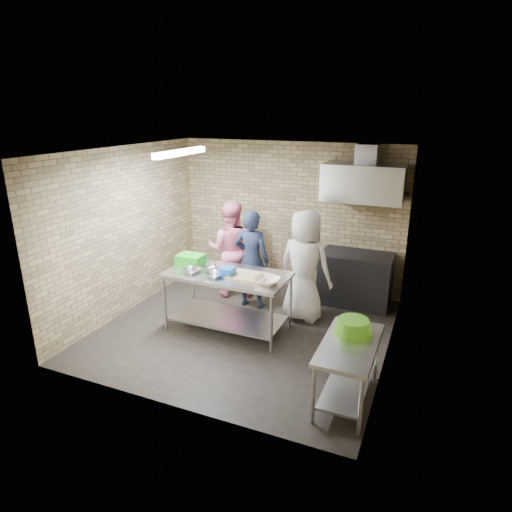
# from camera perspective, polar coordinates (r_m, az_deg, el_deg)

# --- Properties ---
(floor) EXTENTS (4.20, 4.20, 0.00)m
(floor) POSITION_cam_1_polar(r_m,az_deg,el_deg) (6.89, -1.44, -9.49)
(floor) COLOR black
(floor) RESTS_ON ground
(ceiling) EXTENTS (4.20, 4.20, 0.00)m
(ceiling) POSITION_cam_1_polar(r_m,az_deg,el_deg) (6.10, -1.64, 13.48)
(ceiling) COLOR black
(ceiling) RESTS_ON ground
(back_wall) EXTENTS (4.20, 0.06, 2.70)m
(back_wall) POSITION_cam_1_polar(r_m,az_deg,el_deg) (8.16, 4.33, 5.14)
(back_wall) COLOR tan
(back_wall) RESTS_ON ground
(front_wall) EXTENTS (4.20, 0.06, 2.70)m
(front_wall) POSITION_cam_1_polar(r_m,az_deg,el_deg) (4.74, -11.67, -5.38)
(front_wall) COLOR tan
(front_wall) RESTS_ON ground
(left_wall) EXTENTS (0.06, 4.00, 2.70)m
(left_wall) POSITION_cam_1_polar(r_m,az_deg,el_deg) (7.46, -16.40, 3.12)
(left_wall) COLOR tan
(left_wall) RESTS_ON ground
(right_wall) EXTENTS (0.06, 4.00, 2.70)m
(right_wall) POSITION_cam_1_polar(r_m,az_deg,el_deg) (5.86, 17.51, -1.17)
(right_wall) COLOR tan
(right_wall) RESTS_ON ground
(prep_table) EXTENTS (1.83, 0.91, 0.91)m
(prep_table) POSITION_cam_1_polar(r_m,az_deg,el_deg) (6.74, -3.65, -5.89)
(prep_table) COLOR silver
(prep_table) RESTS_ON floor
(side_counter) EXTENTS (0.60, 1.20, 0.75)m
(side_counter) POSITION_cam_1_polar(r_m,az_deg,el_deg) (5.33, 11.80, -14.45)
(side_counter) COLOR silver
(side_counter) RESTS_ON floor
(stove) EXTENTS (1.20, 0.70, 0.90)m
(stove) POSITION_cam_1_polar(r_m,az_deg,el_deg) (7.79, 12.76, -2.90)
(stove) COLOR black
(stove) RESTS_ON floor
(range_hood) EXTENTS (1.30, 0.60, 0.60)m
(range_hood) POSITION_cam_1_polar(r_m,az_deg,el_deg) (7.41, 13.74, 9.20)
(range_hood) COLOR silver
(range_hood) RESTS_ON back_wall
(hood_duct) EXTENTS (0.35, 0.30, 0.30)m
(hood_duct) POSITION_cam_1_polar(r_m,az_deg,el_deg) (7.50, 14.21, 12.75)
(hood_duct) COLOR #A5A8AD
(hood_duct) RESTS_ON back_wall
(wall_shelf) EXTENTS (0.80, 0.20, 0.04)m
(wall_shelf) POSITION_cam_1_polar(r_m,az_deg,el_deg) (7.58, 16.14, 7.82)
(wall_shelf) COLOR #3F2B19
(wall_shelf) RESTS_ON back_wall
(fluorescent_fixture) EXTENTS (0.10, 1.25, 0.08)m
(fluorescent_fixture) POSITION_cam_1_polar(r_m,az_deg,el_deg) (6.59, -9.78, 13.08)
(fluorescent_fixture) COLOR white
(fluorescent_fixture) RESTS_ON ceiling
(green_crate) EXTENTS (0.41, 0.30, 0.16)m
(green_crate) POSITION_cam_1_polar(r_m,az_deg,el_deg) (6.95, -8.46, -0.47)
(green_crate) COLOR green
(green_crate) RESTS_ON prep_table
(blue_tub) EXTENTS (0.20, 0.20, 0.13)m
(blue_tub) POSITION_cam_1_polar(r_m,az_deg,el_deg) (6.43, -3.75, -2.05)
(blue_tub) COLOR blue
(blue_tub) RESTS_ON prep_table
(cutting_board) EXTENTS (0.56, 0.43, 0.03)m
(cutting_board) POSITION_cam_1_polar(r_m,az_deg,el_deg) (6.40, -1.01, -2.62)
(cutting_board) COLOR tan
(cutting_board) RESTS_ON prep_table
(mixing_bowl_a) EXTENTS (0.32, 0.32, 0.07)m
(mixing_bowl_a) POSITION_cam_1_polar(r_m,az_deg,el_deg) (6.61, -8.39, -1.91)
(mixing_bowl_a) COLOR silver
(mixing_bowl_a) RESTS_ON prep_table
(mixing_bowl_b) EXTENTS (0.24, 0.24, 0.07)m
(mixing_bowl_b) POSITION_cam_1_polar(r_m,az_deg,el_deg) (6.72, -5.83, -1.47)
(mixing_bowl_b) COLOR silver
(mixing_bowl_b) RESTS_ON prep_table
(mixing_bowl_c) EXTENTS (0.30, 0.30, 0.06)m
(mixing_bowl_c) POSITION_cam_1_polar(r_m,az_deg,el_deg) (6.41, -5.42, -2.49)
(mixing_bowl_c) COLOR silver
(mixing_bowl_c) RESTS_ON prep_table
(ceramic_bowl) EXTENTS (0.39, 0.39, 0.09)m
(ceramic_bowl) POSITION_cam_1_polar(r_m,az_deg,el_deg) (6.15, 1.48, -3.25)
(ceramic_bowl) COLOR beige
(ceramic_bowl) RESTS_ON prep_table
(green_basin) EXTENTS (0.46, 0.46, 0.17)m
(green_basin) POSITION_cam_1_polar(r_m,az_deg,el_deg) (5.31, 12.47, -8.85)
(green_basin) COLOR #59C626
(green_basin) RESTS_ON side_counter
(bottle_green) EXTENTS (0.06, 0.06, 0.15)m
(bottle_green) POSITION_cam_1_polar(r_m,az_deg,el_deg) (7.55, 17.34, 8.40)
(bottle_green) COLOR green
(bottle_green) RESTS_ON wall_shelf
(man_navy) EXTENTS (0.62, 0.41, 1.69)m
(man_navy) POSITION_cam_1_polar(r_m,az_deg,el_deg) (7.35, -0.55, -0.47)
(man_navy) COLOR #131A31
(man_navy) RESTS_ON floor
(woman_pink) EXTENTS (0.99, 0.86, 1.72)m
(woman_pink) POSITION_cam_1_polar(r_m,az_deg,el_deg) (7.83, -3.33, 0.86)
(woman_pink) COLOR pink
(woman_pink) RESTS_ON floor
(woman_white) EXTENTS (0.96, 0.71, 1.80)m
(woman_white) POSITION_cam_1_polar(r_m,az_deg,el_deg) (6.94, 6.34, -1.29)
(woman_white) COLOR silver
(woman_white) RESTS_ON floor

